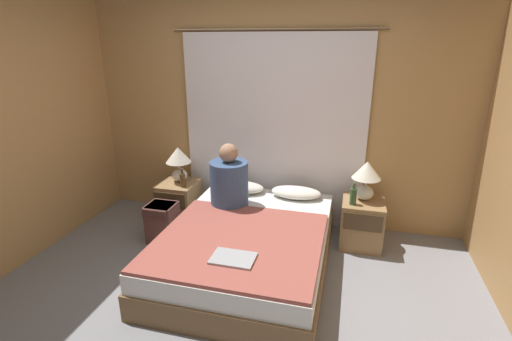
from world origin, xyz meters
TOP-DOWN VIEW (x-y plane):
  - ground_plane at (0.00, 0.00)m, footprint 16.00×16.00m
  - wall_back at (0.00, 1.74)m, footprint 4.29×0.06m
  - curtain_panel at (0.00, 1.68)m, footprint 2.22×0.02m
  - bed at (0.00, 0.66)m, footprint 1.44×1.94m
  - nightstand_left at (-1.02, 1.33)m, footprint 0.42×0.45m
  - nightstand_right at (1.02, 1.33)m, footprint 0.42×0.45m
  - lamp_left at (-1.02, 1.39)m, footprint 0.29×0.29m
  - lamp_right at (1.02, 1.39)m, footprint 0.29×0.29m
  - pillow_left at (-0.32, 1.45)m, footprint 0.54×0.28m
  - pillow_right at (0.32, 1.45)m, footprint 0.54×0.28m
  - blanket_on_bed at (0.00, 0.38)m, footprint 1.38×1.32m
  - person_left_in_bed at (-0.32, 1.08)m, footprint 0.39×0.39m
  - beer_bottle_on_left_stand at (-0.91, 1.23)m, footprint 0.06×0.06m
  - beer_bottle_on_right_stand at (0.91, 1.23)m, footprint 0.07×0.07m
  - laptop_on_bed at (0.05, 0.08)m, footprint 0.33×0.23m
  - backpack_on_floor at (-0.99, 0.87)m, footprint 0.29×0.29m

SIDE VIEW (x-z plane):
  - ground_plane at x=0.00m, z-range 0.00..0.00m
  - bed at x=0.00m, z-range 0.00..0.40m
  - backpack_on_floor at x=-0.99m, z-range 0.03..0.45m
  - nightstand_left at x=-1.02m, z-range 0.00..0.49m
  - nightstand_right at x=1.02m, z-range 0.00..0.49m
  - blanket_on_bed at x=0.00m, z-range 0.40..0.43m
  - laptop_on_bed at x=0.05m, z-range 0.43..0.45m
  - pillow_left at x=-0.32m, z-range 0.40..0.52m
  - pillow_right at x=0.32m, z-range 0.40..0.52m
  - beer_bottle_on_left_stand at x=-0.91m, z-range 0.46..0.67m
  - beer_bottle_on_right_stand at x=0.91m, z-range 0.46..0.68m
  - person_left_in_bed at x=-0.32m, z-range 0.34..0.99m
  - lamp_left at x=-1.02m, z-range 0.54..0.94m
  - lamp_right at x=1.02m, z-range 0.54..0.94m
  - curtain_panel at x=0.00m, z-range 0.00..2.13m
  - wall_back at x=0.00m, z-range 0.00..2.50m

